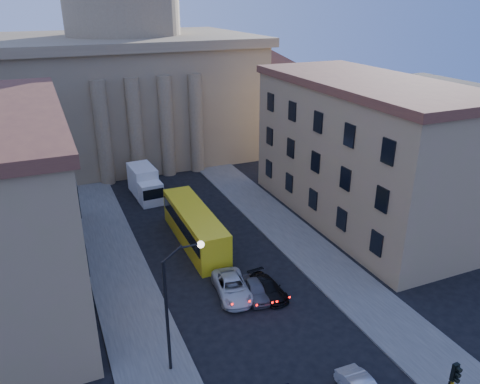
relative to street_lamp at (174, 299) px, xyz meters
name	(u,v)px	position (x,y,z in m)	size (l,w,h in m)	color
sidewalk_left	(126,289)	(-1.53, 10.00, -5.21)	(5.00, 60.00, 0.15)	#53504B
sidewalk_right	(307,248)	(15.47, 10.00, -5.21)	(5.00, 60.00, 0.15)	#53504B
church	(128,72)	(6.97, 47.47, 6.59)	(68.02, 28.76, 36.60)	#836D50
building_right	(362,151)	(23.97, 14.00, 2.14)	(11.60, 26.60, 14.70)	#9D7B5C
street_lamp	(174,299)	(0.00, 0.00, 0.00)	(2.62, 0.44, 8.83)	black
car_left_mid	(232,287)	(6.17, 5.96, -4.55)	(2.43, 5.27, 1.46)	silver
car_right_mid	(268,288)	(8.82, 4.91, -4.66)	(1.75, 4.31, 1.25)	black
car_right_far	(255,290)	(7.77, 5.02, -4.62)	(1.57, 3.90, 1.33)	#515156
car_right_distant	(198,210)	(8.35, 20.83, -4.53)	(1.60, 4.58, 1.51)	black
city_bus	(195,226)	(6.17, 15.30, -3.42)	(2.93, 12.33, 3.47)	yellow
box_truck	(145,184)	(4.32, 28.27, -3.59)	(2.94, 6.65, 3.57)	silver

